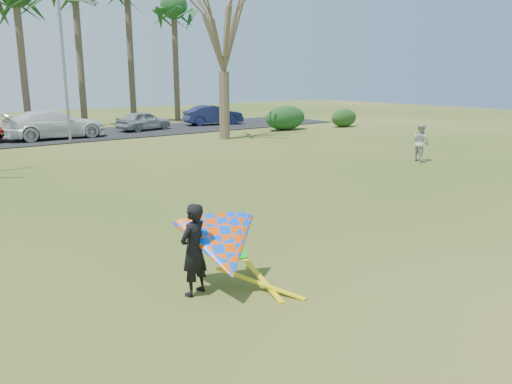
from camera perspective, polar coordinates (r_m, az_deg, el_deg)
ground at (r=10.70m, az=6.64°, el=-7.70°), size 100.00×100.00×0.00m
parking_strip at (r=33.07m, az=-25.34°, el=5.43°), size 46.00×7.00×0.06m
palm_9 at (r=43.85m, az=-9.37°, el=20.12°), size 4.84×4.84×10.84m
bare_tree_right at (r=30.46m, az=-3.77°, el=18.43°), size 6.27×6.27×9.21m
streetlight at (r=30.52m, az=-20.83°, el=13.66°), size 2.28×0.18×8.00m
hedge_near at (r=35.45m, az=3.40°, el=8.44°), size 3.38×1.53×1.69m
hedge_far at (r=38.14m, az=10.03°, el=8.34°), size 2.39×1.13×1.33m
car_3 at (r=32.50m, az=-22.02°, el=7.18°), size 5.82×2.37×1.69m
car_4 at (r=35.58m, az=-12.71°, el=7.96°), size 4.11×2.33×1.32m
car_5 at (r=38.83m, az=-4.91°, el=8.77°), size 4.70×2.42×1.48m
pedestrian_a at (r=23.63m, az=18.31°, el=5.38°), size 0.83×0.96×1.69m
kite_flyer at (r=8.85m, az=-4.13°, el=-6.35°), size 2.13×2.39×2.02m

